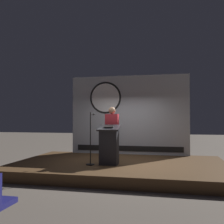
{
  "coord_description": "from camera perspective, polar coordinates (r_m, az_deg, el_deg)",
  "views": [
    {
      "loc": [
        1.45,
        -7.8,
        1.64
      ],
      "look_at": [
        -0.23,
        -0.08,
        1.85
      ],
      "focal_mm": 41.13,
      "sensor_mm": 36.0,
      "label": 1
    }
  ],
  "objects": [
    {
      "name": "stage_platform",
      "position": [
        8.08,
        1.76,
        -12.14
      ],
      "size": [
        6.4,
        4.0,
        0.3
      ],
      "primitive_type": "cube",
      "color": "brown",
      "rests_on": "ground"
    },
    {
      "name": "speaker_person",
      "position": [
        8.0,
        0.0,
        -4.85
      ],
      "size": [
        0.4,
        0.26,
        1.71
      ],
      "color": "black",
      "rests_on": "stage_platform"
    },
    {
      "name": "microphone_stand",
      "position": [
        7.59,
        -4.73,
        -7.58
      ],
      "size": [
        0.24,
        0.48,
        1.53
      ],
      "color": "black",
      "rests_on": "stage_platform"
    },
    {
      "name": "podium",
      "position": [
        7.56,
        -0.65,
        -7.41
      ],
      "size": [
        0.64,
        0.49,
        1.17
      ],
      "color": "#26262B",
      "rests_on": "stage_platform"
    },
    {
      "name": "ground_plane",
      "position": [
        8.11,
        1.76,
        -13.18
      ],
      "size": [
        40.0,
        40.0,
        0.0
      ],
      "primitive_type": "plane",
      "color": "#6B6056"
    },
    {
      "name": "banner_display",
      "position": [
        9.77,
        3.55,
        -0.58
      ],
      "size": [
        4.47,
        0.12,
        2.98
      ],
      "color": "#B2B7C1",
      "rests_on": "stage_platform"
    }
  ]
}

